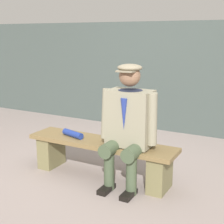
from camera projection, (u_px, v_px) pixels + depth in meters
name	position (u px, v px, depth m)	size (l,w,h in m)	color
ground_plane	(101.00, 177.00, 3.78)	(30.00, 30.00, 0.00)	gray
bench	(101.00, 154.00, 3.72)	(1.75, 0.40, 0.43)	brown
seated_man	(128.00, 122.00, 3.42)	(0.64, 0.55, 1.31)	gray
rolled_magazine	(73.00, 134.00, 3.82)	(0.07, 0.07, 0.30)	navy
stadium_wall	(168.00, 77.00, 5.50)	(12.00, 0.24, 1.81)	#3F4946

